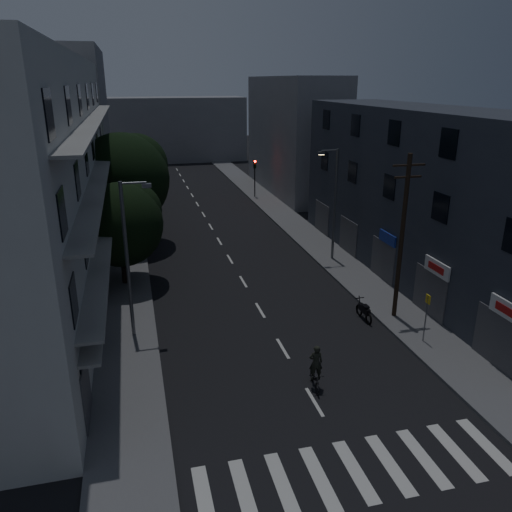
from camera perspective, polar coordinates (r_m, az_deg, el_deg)
name	(u,v)px	position (r m, az deg, el deg)	size (l,w,h in m)	color
ground	(218,240)	(41.87, -4.33, 1.89)	(160.00, 160.00, 0.00)	black
sidewalk_left	(126,245)	(41.33, -14.62, 1.17)	(3.00, 90.00, 0.15)	#565659
sidewalk_right	(303,232)	(43.66, 5.42, 2.70)	(3.00, 90.00, 0.15)	#565659
crosswalk	(355,471)	(18.87, 11.29, -22.95)	(10.90, 3.00, 0.01)	beige
lane_markings	(207,220)	(47.79, -5.63, 4.09)	(0.15, 60.50, 0.01)	beige
building_left	(41,178)	(33.30, -23.38, 8.18)	(7.00, 36.00, 14.00)	#B7B8B2
building_right	(426,195)	(34.66, 18.89, 6.58)	(6.19, 28.00, 11.00)	#292E38
building_far_left	(79,122)	(62.78, -19.57, 14.20)	(6.00, 20.00, 16.00)	slate
building_far_right	(293,136)	(59.68, 4.30, 13.55)	(6.00, 20.00, 13.00)	slate
building_far_end	(170,129)	(84.97, -9.84, 14.08)	(24.00, 8.00, 10.00)	slate
tree_near	(121,221)	(32.44, -15.14, 3.85)	(5.31, 5.31, 6.55)	black
tree_mid	(124,176)	(40.11, -14.90, 8.83)	(7.15, 7.15, 8.79)	black
tree_far	(125,163)	(51.09, -14.77, 10.29)	(6.26, 6.26, 7.74)	black
traffic_signal_far_right	(255,171)	(56.17, -0.13, 9.73)	(0.28, 0.37, 4.10)	black
traffic_signal_far_left	(135,175)	(55.08, -13.70, 8.99)	(0.28, 0.37, 4.10)	black
street_lamp_left_near	(129,253)	(25.25, -14.31, 0.33)	(1.51, 0.25, 8.00)	slate
street_lamp_right	(334,199)	(36.10, 8.86, 6.42)	(1.51, 0.25, 8.00)	#585C60
street_lamp_left_far	(129,179)	(44.36, -14.28, 8.48)	(1.51, 0.25, 8.00)	slate
utility_pole	(402,235)	(27.56, 16.35, 2.34)	(1.80, 0.24, 9.00)	black
bus_stop_sign	(427,310)	(26.22, 18.93, -5.81)	(0.06, 0.35, 2.52)	#595B60
motorcycle	(364,311)	(28.52, 12.24, -6.22)	(0.53, 1.85, 1.18)	black
cyclist	(315,374)	(22.18, 6.80, -13.21)	(0.78, 1.68, 2.05)	black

